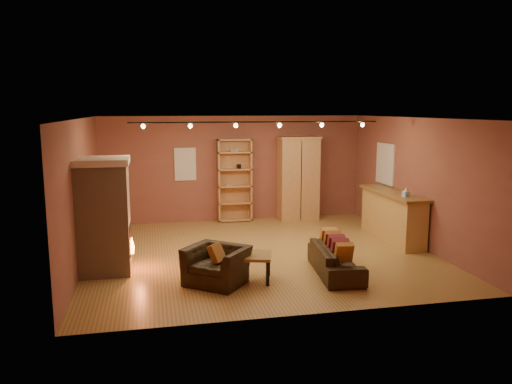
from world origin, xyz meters
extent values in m
plane|color=olive|center=(0.00, 0.00, 0.00)|extent=(7.00, 7.00, 0.00)
plane|color=brown|center=(0.00, 0.00, 2.80)|extent=(7.00, 7.00, 0.00)
cube|color=brown|center=(0.00, 3.25, 1.40)|extent=(7.00, 0.02, 2.80)
cube|color=brown|center=(-3.50, 0.00, 1.40)|extent=(0.02, 6.50, 2.80)
cube|color=brown|center=(3.50, 0.00, 1.40)|extent=(0.02, 6.50, 2.80)
cube|color=tan|center=(-3.05, -0.60, 1.00)|extent=(0.90, 0.90, 2.00)
cube|color=#ECE1C5|center=(-3.05, -0.60, 2.06)|extent=(0.98, 0.98, 0.12)
cube|color=black|center=(-2.64, -0.60, 0.60)|extent=(0.10, 0.65, 0.55)
cone|color=orange|center=(-2.58, -0.60, 0.48)|extent=(0.10, 0.10, 0.22)
cube|color=silver|center=(-1.30, 3.23, 1.55)|extent=(0.56, 0.04, 0.86)
cube|color=tan|center=(-0.02, 3.23, 1.10)|extent=(0.90, 0.04, 2.20)
cube|color=tan|center=(-0.45, 3.07, 1.10)|extent=(0.04, 0.35, 2.20)
cube|color=tan|center=(0.41, 3.07, 1.10)|extent=(0.04, 0.35, 2.20)
cube|color=gray|center=(-0.17, 3.07, 0.98)|extent=(0.18, 0.12, 0.05)
cube|color=black|center=(0.10, 3.07, 1.47)|extent=(0.10, 0.10, 0.12)
cube|color=tan|center=(-0.02, 3.07, 0.04)|extent=(0.90, 0.35, 0.04)
cube|color=tan|center=(-0.02, 3.07, 0.50)|extent=(0.90, 0.35, 0.03)
cube|color=tan|center=(-0.02, 3.07, 0.95)|extent=(0.90, 0.35, 0.03)
cube|color=tan|center=(-0.02, 3.07, 1.40)|extent=(0.90, 0.35, 0.04)
cube|color=tan|center=(-0.02, 3.07, 1.85)|extent=(0.90, 0.35, 0.04)
cube|color=tan|center=(-0.02, 3.07, 2.18)|extent=(0.90, 0.35, 0.04)
cube|color=tan|center=(1.71, 2.96, 1.10)|extent=(1.05, 0.57, 2.20)
cube|color=olive|center=(1.71, 2.68, 1.10)|extent=(0.02, 0.01, 2.10)
cube|color=tan|center=(1.71, 2.96, 2.23)|extent=(1.11, 0.63, 0.06)
cube|color=tan|center=(3.20, 0.40, 0.53)|extent=(0.51, 2.23, 1.06)
cube|color=olive|center=(3.20, 0.40, 1.09)|extent=(0.63, 2.35, 0.06)
cube|color=#93C4EC|center=(3.15, -0.25, 1.19)|extent=(0.14, 0.14, 0.12)
cone|color=white|center=(3.15, -0.25, 1.30)|extent=(0.08, 0.08, 0.10)
cube|color=silver|center=(3.47, 1.40, 1.65)|extent=(0.05, 0.90, 1.00)
imported|color=black|center=(1.07, -1.59, 0.34)|extent=(0.71, 1.81, 0.69)
cube|color=#A8682B|center=(1.01, -2.14, 0.56)|extent=(0.32, 0.26, 0.36)
cube|color=maroon|center=(1.04, -1.87, 0.56)|extent=(0.32, 0.26, 0.36)
cube|color=maroon|center=(1.07, -1.59, 0.56)|extent=(0.32, 0.26, 0.36)
cube|color=brown|center=(1.10, -1.32, 0.56)|extent=(0.32, 0.26, 0.36)
cube|color=#A8682B|center=(1.13, -1.05, 0.56)|extent=(0.32, 0.26, 0.36)
imported|color=black|center=(-1.12, -1.65, 0.43)|extent=(1.18, 1.12, 0.87)
cube|color=#A8682B|center=(-1.12, -1.65, 0.54)|extent=(0.37, 0.38, 0.34)
cube|color=olive|center=(-0.48, -1.63, 0.45)|extent=(0.77, 0.77, 0.05)
cube|color=black|center=(-0.74, -1.89, 0.21)|extent=(0.05, 0.05, 0.42)
cube|color=black|center=(-0.21, -1.89, 0.21)|extent=(0.05, 0.05, 0.42)
cube|color=black|center=(-0.74, -1.37, 0.21)|extent=(0.05, 0.05, 0.42)
cube|color=black|center=(-0.21, -1.37, 0.21)|extent=(0.05, 0.05, 0.42)
cylinder|color=black|center=(0.00, 0.20, 2.72)|extent=(5.20, 0.03, 0.03)
sphere|color=#FFD88C|center=(-2.30, 0.20, 2.65)|extent=(0.09, 0.09, 0.09)
sphere|color=#FFD88C|center=(-1.38, 0.20, 2.65)|extent=(0.09, 0.09, 0.09)
sphere|color=#FFD88C|center=(-0.46, 0.20, 2.65)|extent=(0.09, 0.09, 0.09)
sphere|color=#FFD88C|center=(0.46, 0.20, 2.65)|extent=(0.09, 0.09, 0.09)
sphere|color=#FFD88C|center=(1.38, 0.20, 2.65)|extent=(0.09, 0.09, 0.09)
sphere|color=#FFD88C|center=(2.30, 0.20, 2.65)|extent=(0.09, 0.09, 0.09)
camera|label=1|loc=(-2.16, -9.88, 3.00)|focal=35.00mm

